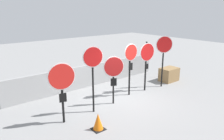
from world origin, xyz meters
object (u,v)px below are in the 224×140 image
object	(u,v)px
stop_sign_4	(147,57)
stop_sign_2	(114,71)
stop_sign_5	(164,50)
storage_crate	(169,74)
stop_sign_1	(93,65)
stop_sign_0	(62,82)
stop_sign_3	(131,59)
traffic_cone_0	(98,122)

from	to	relation	value
stop_sign_4	stop_sign_2	bearing A→B (deg)	-169.20
stop_sign_5	storage_crate	distance (m)	1.87
stop_sign_1	stop_sign_5	world-z (taller)	stop_sign_5
stop_sign_0	stop_sign_5	distance (m)	5.55
stop_sign_3	storage_crate	xyz separation A→B (m)	(3.06, 0.15, -1.30)
stop_sign_4	stop_sign_0	bearing A→B (deg)	-170.40
stop_sign_0	traffic_cone_0	world-z (taller)	stop_sign_0
stop_sign_0	stop_sign_1	distance (m)	1.32
stop_sign_1	stop_sign_4	distance (m)	3.25
stop_sign_5	stop_sign_4	bearing A→B (deg)	-156.41
stop_sign_2	storage_crate	bearing A→B (deg)	30.19
traffic_cone_0	stop_sign_4	bearing A→B (deg)	20.83
stop_sign_3	traffic_cone_0	distance (m)	3.51
stop_sign_0	traffic_cone_0	size ratio (longest dim) A/B	3.79
stop_sign_2	storage_crate	xyz separation A→B (m)	(4.25, 0.44, -1.07)
stop_sign_4	storage_crate	size ratio (longest dim) A/B	2.38
stop_sign_2	stop_sign_5	world-z (taller)	stop_sign_5
stop_sign_0	stop_sign_4	size ratio (longest dim) A/B	0.91
stop_sign_0	stop_sign_2	distance (m)	2.32
stop_sign_3	stop_sign_5	distance (m)	2.05
stop_sign_4	traffic_cone_0	bearing A→B (deg)	-154.34
stop_sign_3	traffic_cone_0	xyz separation A→B (m)	(-2.85, -1.52, -1.39)
stop_sign_4	stop_sign_5	xyz separation A→B (m)	(1.04, -0.14, 0.22)
stop_sign_1	stop_sign_4	world-z (taller)	stop_sign_1
stop_sign_1	stop_sign_3	xyz separation A→B (m)	(2.24, 0.40, -0.19)
storage_crate	stop_sign_2	bearing A→B (deg)	-174.14
stop_sign_1	storage_crate	xyz separation A→B (m)	(5.31, 0.54, -1.49)
traffic_cone_0	storage_crate	world-z (taller)	storage_crate
stop_sign_2	stop_sign_4	xyz separation A→B (m)	(2.17, 0.23, 0.22)
stop_sign_5	traffic_cone_0	distance (m)	5.30
stop_sign_4	stop_sign_1	bearing A→B (deg)	-169.24
stop_sign_2	stop_sign_3	world-z (taller)	stop_sign_3
stop_sign_1	stop_sign_4	size ratio (longest dim) A/B	1.08
stop_sign_0	storage_crate	bearing A→B (deg)	17.61
stop_sign_3	traffic_cone_0	size ratio (longest dim) A/B	4.18
stop_sign_1	traffic_cone_0	bearing A→B (deg)	-103.79
stop_sign_1	stop_sign_2	distance (m)	1.14
stop_sign_0	storage_crate	distance (m)	6.69
stop_sign_2	stop_sign_5	bearing A→B (deg)	25.84
stop_sign_4	traffic_cone_0	world-z (taller)	stop_sign_4
stop_sign_1	traffic_cone_0	xyz separation A→B (m)	(-0.60, -1.12, -1.58)
stop_sign_4	storage_crate	world-z (taller)	stop_sign_4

